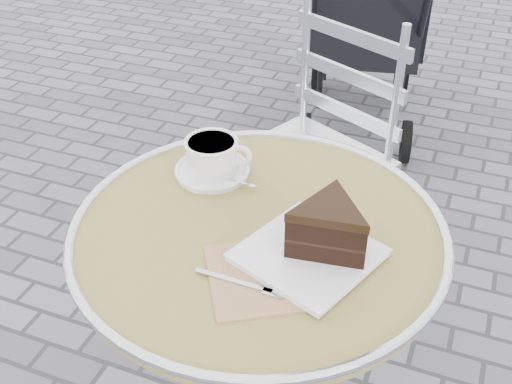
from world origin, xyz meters
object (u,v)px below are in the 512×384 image
(cake_plate_set, at_px, (322,235))
(baby_stroller, at_px, (366,20))
(cafe_table, at_px, (258,291))
(bistro_chair, at_px, (328,126))
(cappuccino_set, at_px, (213,159))

(cake_plate_set, distance_m, baby_stroller, 1.91)
(cafe_table, bearing_deg, baby_stroller, 96.40)
(baby_stroller, bearing_deg, bistro_chair, -94.82)
(bistro_chair, bearing_deg, cappuccino_set, -74.03)
(cake_plate_set, relative_size, baby_stroller, 0.31)
(baby_stroller, bearing_deg, cafe_table, -95.78)
(cake_plate_set, bearing_deg, baby_stroller, 121.21)
(cafe_table, xyz_separation_m, cappuccino_set, (-0.16, 0.14, 0.20))
(cappuccino_set, height_order, bistro_chair, bistro_chair)
(cafe_table, xyz_separation_m, bistro_chair, (-0.06, 0.73, -0.02))
(cafe_table, bearing_deg, cappuccino_set, 138.59)
(cake_plate_set, xyz_separation_m, baby_stroller, (-0.34, 1.85, -0.31))
(cappuccino_set, distance_m, baby_stroller, 1.71)
(cake_plate_set, bearing_deg, cafe_table, -174.09)
(baby_stroller, bearing_deg, cappuccino_set, -100.56)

